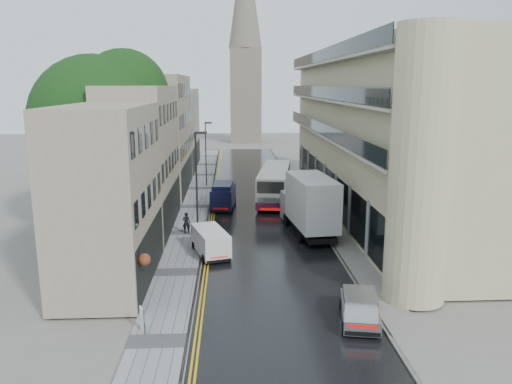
{
  "coord_description": "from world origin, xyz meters",
  "views": [
    {
      "loc": [
        -2.57,
        -17.73,
        11.21
      ],
      "look_at": [
        -0.72,
        18.0,
        3.48
      ],
      "focal_mm": 35.0,
      "sensor_mm": 36.0,
      "label": 1
    }
  ],
  "objects": [
    {
      "name": "lamp_post_far",
      "position": [
        -5.29,
        37.28,
        3.64
      ],
      "size": [
        0.81,
        0.4,
        7.03
      ],
      "primitive_type": null,
      "rotation": [
        0.0,
        0.0,
        -0.3
      ],
      "color": "black",
      "rests_on": "left_sidewalk"
    },
    {
      "name": "modern_block",
      "position": [
        10.3,
        26.0,
        7.0
      ],
      "size": [
        8.0,
        40.0,
        14.0
      ],
      "primitive_type": null,
      "color": "tan",
      "rests_on": "ground"
    },
    {
      "name": "old_shop_row",
      "position": [
        -9.45,
        30.0,
        6.0
      ],
      "size": [
        4.5,
        56.0,
        12.0
      ],
      "primitive_type": null,
      "color": "gray",
      "rests_on": "ground"
    },
    {
      "name": "pedestrian",
      "position": [
        -5.98,
        18.94,
        0.94
      ],
      "size": [
        0.6,
        0.4,
        1.64
      ],
      "primitive_type": "imported",
      "rotation": [
        0.0,
        0.0,
        3.13
      ],
      "color": "black",
      "rests_on": "left_sidewalk"
    },
    {
      "name": "ground",
      "position": [
        0.0,
        0.0,
        0.0
      ],
      "size": [
        200.0,
        200.0,
        0.0
      ],
      "primitive_type": "plane",
      "color": "slate",
      "rests_on": "ground"
    },
    {
      "name": "silver_hatchback",
      "position": [
        2.57,
        3.04,
        0.74
      ],
      "size": [
        2.32,
        4.07,
        1.44
      ],
      "primitive_type": null,
      "rotation": [
        0.0,
        0.0,
        -0.18
      ],
      "color": "#B4B3B8",
      "rests_on": "road"
    },
    {
      "name": "tree_near",
      "position": [
        -12.5,
        20.0,
        6.95
      ],
      "size": [
        10.56,
        10.56,
        13.89
      ],
      "primitive_type": null,
      "color": "black",
      "rests_on": "ground"
    },
    {
      "name": "left_sidewalk",
      "position": [
        -5.85,
        27.5,
        0.06
      ],
      "size": [
        2.7,
        85.0,
        0.12
      ],
      "primitive_type": "cube",
      "color": "gray",
      "rests_on": "ground"
    },
    {
      "name": "tree_far",
      "position": [
        -12.2,
        33.0,
        6.23
      ],
      "size": [
        9.24,
        9.24,
        12.46
      ],
      "primitive_type": null,
      "color": "black",
      "rests_on": "ground"
    },
    {
      "name": "lamp_post_near",
      "position": [
        -5.02,
        17.52,
        4.02
      ],
      "size": [
        0.89,
        0.48,
        7.8
      ],
      "primitive_type": null,
      "rotation": [
        0.0,
        0.0,
        0.35
      ],
      "color": "black",
      "rests_on": "left_sidewalk"
    },
    {
      "name": "white_van",
      "position": [
        -4.3,
        12.54,
        0.93
      ],
      "size": [
        2.84,
        4.36,
        1.82
      ],
      "primitive_type": null,
      "rotation": [
        0.0,
        0.0,
        0.3
      ],
      "color": "silver",
      "rests_on": "road"
    },
    {
      "name": "church_spire",
      "position": [
        0.5,
        82.0,
        20.0
      ],
      "size": [
        6.4,
        6.4,
        40.0
      ],
      "primitive_type": null,
      "color": "#706758",
      "rests_on": "ground"
    },
    {
      "name": "cream_bus",
      "position": [
        0.07,
        27.31,
        1.59
      ],
      "size": [
        4.36,
        11.79,
        3.14
      ],
      "primitive_type": null,
      "rotation": [
        0.0,
        0.0,
        -0.15
      ],
      "color": "silver",
      "rests_on": "road"
    },
    {
      "name": "right_sidewalk",
      "position": [
        5.4,
        27.5,
        0.06
      ],
      "size": [
        1.8,
        85.0,
        0.12
      ],
      "primitive_type": "cube",
      "color": "slate",
      "rests_on": "ground"
    },
    {
      "name": "navy_van",
      "position": [
        -4.3,
        25.6,
        1.25
      ],
      "size": [
        2.37,
        4.99,
        2.46
      ],
      "primitive_type": null,
      "rotation": [
        0.0,
        0.0,
        -0.09
      ],
      "color": "black",
      "rests_on": "road"
    },
    {
      "name": "estate_sign",
      "position": [
        -6.68,
        3.52,
        0.69
      ],
      "size": [
        0.35,
        0.66,
        1.15
      ],
      "primitive_type": null,
      "rotation": [
        0.0,
        0.0,
        0.42
      ],
      "color": "white",
      "rests_on": "left_sidewalk"
    },
    {
      "name": "road",
      "position": [
        0.0,
        27.5,
        0.01
      ],
      "size": [
        9.0,
        85.0,
        0.02
      ],
      "primitive_type": "cube",
      "color": "black",
      "rests_on": "ground"
    },
    {
      "name": "white_lorry",
      "position": [
        2.37,
        16.62,
        2.29
      ],
      "size": [
        3.56,
        8.9,
        4.55
      ],
      "primitive_type": null,
      "rotation": [
        0.0,
        0.0,
        0.11
      ],
      "color": "silver",
      "rests_on": "road"
    }
  ]
}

